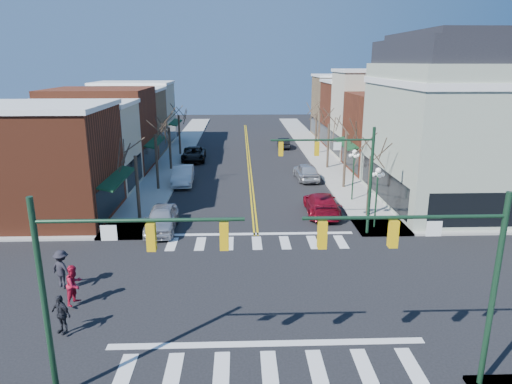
{
  "coord_description": "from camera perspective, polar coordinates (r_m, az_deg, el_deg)",
  "views": [
    {
      "loc": [
        -1.03,
        -20.81,
        11.11
      ],
      "look_at": [
        0.02,
        8.25,
        2.8
      ],
      "focal_mm": 32.0,
      "sensor_mm": 36.0,
      "label": 1
    }
  ],
  "objects": [
    {
      "name": "victorian_corner",
      "position": [
        39.67,
        24.44,
        8.1
      ],
      "size": [
        12.25,
        14.25,
        13.3
      ],
      "color": "#9DA992",
      "rests_on": "ground"
    },
    {
      "name": "traffic_mast_near_left",
      "position": [
        15.53,
        -19.02,
        -9.33
      ],
      "size": [
        6.6,
        0.28,
        7.2
      ],
      "color": "#14331E",
      "rests_on": "ground"
    },
    {
      "name": "ground",
      "position": [
        23.61,
        0.7,
        -12.12
      ],
      "size": [
        160.0,
        160.0,
        0.0
      ],
      "primitive_type": "plane",
      "color": "black",
      "rests_on": "ground"
    },
    {
      "name": "tree_left_d",
      "position": [
        56.96,
        -9.54,
        6.98
      ],
      "size": [
        0.24,
        0.24,
        4.9
      ],
      "primitive_type": "cylinder",
      "color": "#382B21",
      "rests_on": "ground"
    },
    {
      "name": "bldg_left_brick_b",
      "position": [
        50.89,
        -18.72,
        7.37
      ],
      "size": [
        10.0,
        9.0,
        8.5
      ],
      "primitive_type": "cube",
      "color": "#612917",
      "rests_on": "ground"
    },
    {
      "name": "car_right_near",
      "position": [
        34.74,
        8.19,
        -1.45
      ],
      "size": [
        2.44,
        5.71,
        1.64
      ],
      "primitive_type": "imported",
      "rotation": [
        0.0,
        0.0,
        3.12
      ],
      "color": "maroon",
      "rests_on": "ground"
    },
    {
      "name": "tree_left_a",
      "position": [
        33.8,
        -14.58,
        0.45
      ],
      "size": [
        0.24,
        0.24,
        4.76
      ],
      "primitive_type": "cylinder",
      "color": "#382B21",
      "rests_on": "ground"
    },
    {
      "name": "tree_left_b",
      "position": [
        41.39,
        -12.3,
        3.6
      ],
      "size": [
        0.24,
        0.24,
        5.04
      ],
      "primitive_type": "cylinder",
      "color": "#382B21",
      "rests_on": "ground"
    },
    {
      "name": "tree_right_d",
      "position": [
        57.25,
        7.5,
        7.15
      ],
      "size": [
        0.24,
        0.24,
        4.97
      ],
      "primitive_type": "cylinder",
      "color": "#382B21",
      "rests_on": "ground"
    },
    {
      "name": "bldg_left_tan",
      "position": [
        58.82,
        -16.46,
        8.26
      ],
      "size": [
        10.0,
        7.5,
        7.8
      ],
      "primitive_type": "cube",
      "color": "olive",
      "rests_on": "ground"
    },
    {
      "name": "pedestrian_dark_b",
      "position": [
        25.11,
        -23.08,
        -8.83
      ],
      "size": [
        1.47,
        1.22,
        1.97
      ],
      "primitive_type": "imported",
      "rotation": [
        0.0,
        0.0,
        2.68
      ],
      "color": "black",
      "rests_on": "sidewalk_left"
    },
    {
      "name": "tree_right_b",
      "position": [
        41.79,
        11.05,
        3.89
      ],
      "size": [
        0.24,
        0.24,
        5.18
      ],
      "primitive_type": "cylinder",
      "color": "#382B21",
      "rests_on": "ground"
    },
    {
      "name": "tree_right_c",
      "position": [
        49.5,
        9.0,
        5.63
      ],
      "size": [
        0.24,
        0.24,
        4.83
      ],
      "primitive_type": "cylinder",
      "color": "#382B21",
      "rests_on": "ground"
    },
    {
      "name": "traffic_mast_far_right",
      "position": [
        29.67,
        10.81,
        3.2
      ],
      "size": [
        6.6,
        0.28,
        7.2
      ],
      "color": "#14331E",
      "rests_on": "ground"
    },
    {
      "name": "bldg_right_brick_b",
      "position": [
        64.35,
        13.01,
        9.43
      ],
      "size": [
        10.0,
        8.0,
        8.5
      ],
      "primitive_type": "cube",
      "color": "#612917",
      "rests_on": "ground"
    },
    {
      "name": "bldg_left_stucco_b",
      "position": [
        66.29,
        -14.86,
        9.35
      ],
      "size": [
        10.0,
        8.0,
        8.2
      ],
      "primitive_type": "cube",
      "color": "#B9B398",
      "rests_on": "ground"
    },
    {
      "name": "car_left_mid",
      "position": [
        43.33,
        -9.13,
        2.06
      ],
      "size": [
        2.04,
        5.3,
        1.72
      ],
      "primitive_type": "imported",
      "rotation": [
        0.0,
        0.0,
        0.04
      ],
      "color": "silver",
      "rests_on": "ground"
    },
    {
      "name": "bldg_right_brick_a",
      "position": [
        49.92,
        17.44,
        7.03
      ],
      "size": [
        10.0,
        8.5,
        8.0
      ],
      "primitive_type": "cube",
      "color": "#612917",
      "rests_on": "ground"
    },
    {
      "name": "pedestrian_dark_a",
      "position": [
        21.26,
        -23.19,
        -13.83
      ],
      "size": [
        1.09,
        0.84,
        1.72
      ],
      "primitive_type": "imported",
      "rotation": [
        0.0,
        0.0,
        -0.48
      ],
      "color": "black",
      "rests_on": "sidewalk_left"
    },
    {
      "name": "sidewalk_right",
      "position": [
        43.39,
        11.04,
        0.91
      ],
      "size": [
        3.5,
        70.0,
        0.15
      ],
      "primitive_type": "cube",
      "color": "#9E9B93",
      "rests_on": "ground"
    },
    {
      "name": "car_left_near",
      "position": [
        31.69,
        -11.72,
        -3.29
      ],
      "size": [
        2.11,
        5.02,
        1.7
      ],
      "primitive_type": "imported",
      "rotation": [
        0.0,
        0.0,
        0.02
      ],
      "color": "#BCBCC1",
      "rests_on": "ground"
    },
    {
      "name": "tree_left_c",
      "position": [
        49.17,
        -10.69,
        5.32
      ],
      "size": [
        0.24,
        0.24,
        4.55
      ],
      "primitive_type": "cylinder",
      "color": "#382B21",
      "rests_on": "ground"
    },
    {
      "name": "sidewalk_left",
      "position": [
        42.97,
        -12.34,
        0.69
      ],
      "size": [
        3.5,
        70.0,
        0.15
      ],
      "primitive_type": "cube",
      "color": "#9E9B93",
      "rests_on": "ground"
    },
    {
      "name": "car_right_mid",
      "position": [
        44.72,
        6.3,
        2.58
      ],
      "size": [
        2.31,
        5.06,
        1.68
      ],
      "primitive_type": "imported",
      "rotation": [
        0.0,
        0.0,
        3.21
      ],
      "color": "silver",
      "rests_on": "ground"
    },
    {
      "name": "lamppost_corner",
      "position": [
        31.79,
        14.89,
        0.55
      ],
      "size": [
        0.36,
        0.36,
        4.33
      ],
      "color": "#14331E",
      "rests_on": "ground"
    },
    {
      "name": "bldg_right_stucco",
      "position": [
        57.1,
        14.98,
        9.27
      ],
      "size": [
        10.0,
        7.0,
        10.0
      ],
      "primitive_type": "cube",
      "color": "#B9B398",
      "rests_on": "ground"
    },
    {
      "name": "traffic_mast_near_right",
      "position": [
        16.25,
        22.27,
        -8.52
      ],
      "size": [
        6.6,
        0.28,
        7.2
      ],
      "color": "#14331E",
      "rests_on": "ground"
    },
    {
      "name": "car_left_far",
      "position": [
        53.71,
        -7.79,
        4.72
      ],
      "size": [
        2.78,
        5.75,
        1.58
      ],
      "primitive_type": "imported",
      "rotation": [
        0.0,
        0.0,
        0.03
      ],
      "color": "black",
      "rests_on": "ground"
    },
    {
      "name": "bldg_left_stucco_a",
      "position": [
        43.46,
        -21.57,
        5.08
      ],
      "size": [
        10.0,
        7.0,
        7.5
      ],
      "primitive_type": "cube",
      "color": "#B9B398",
      "rests_on": "ground"
    },
    {
      "name": "bldg_left_brick_a",
      "position": [
        36.33,
        -25.52,
        3.09
      ],
      "size": [
        10.0,
        8.5,
        8.0
      ],
      "primitive_type": "cube",
      "color": "#612917",
      "rests_on": "ground"
    },
    {
      "name": "lamppost_midblock",
      "position": [
        37.87,
        12.12,
        3.16
      ],
      "size": [
        0.36,
        0.36,
        4.33
      ],
      "color": "#14331E",
      "rests_on": "ground"
    },
    {
      "name": "car_right_far",
      "position": [
        61.39,
        3.44,
        6.15
      ],
      "size": [
        1.5,
        4.2,
        1.38
      ],
      "primitive_type": "imported",
      "rotation": [
        0.0,
        0.0,
        3.13
      ],
      "color": "black",
      "rests_on": "ground"
    },
    {
      "name": "pedestrian_red_b",
      "position": [
        23.29,
        -21.76,
        -10.69
      ],
      "size": [
        1.01,
        1.13,
        1.93
      ],
      "primitive_type": "imported",
      "rotation": [
        0.0,
        0.0,
        1.22
      ],
      "color": "#AA122C",
      "rests_on": "sidewalk_left"
    },
    {
      "name": "tree_right_a",
      "position": [
        34.33,
        13.96,
        0.61
      ],
      "size": [
        0.24,
        0.24,
        4.62
      ],
      "primitive_type": "cylinder",
      "color": "#382B21",
      "rests_on": "ground"
    },
    {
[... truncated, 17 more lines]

